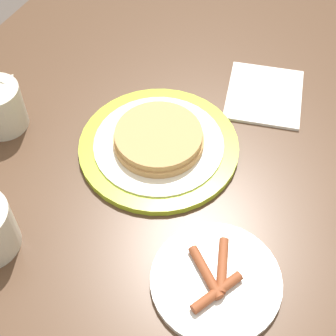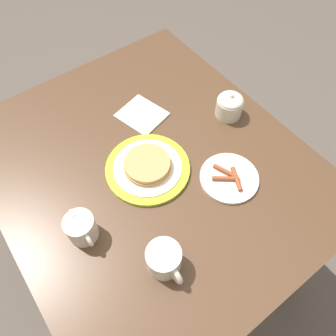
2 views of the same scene
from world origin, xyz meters
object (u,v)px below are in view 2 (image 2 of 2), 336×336
object	(u,v)px
pancake_plate	(148,167)
side_plate_bacon	(229,178)
coffee_mug	(164,260)
napkin	(142,115)
creamer_pitcher	(81,227)
sugar_bowl	(230,105)

from	to	relation	value
pancake_plate	side_plate_bacon	world-z (taller)	pancake_plate
coffee_mug	napkin	bearing A→B (deg)	152.43
creamer_pitcher	napkin	distance (m)	0.47
pancake_plate	side_plate_bacon	xyz separation A→B (m)	(0.18, 0.18, -0.01)
side_plate_bacon	creamer_pitcher	bearing A→B (deg)	-103.47
side_plate_bacon	coffee_mug	world-z (taller)	coffee_mug
pancake_plate	creamer_pitcher	size ratio (longest dim) A/B	2.20
creamer_pitcher	sugar_bowl	xyz separation A→B (m)	(-0.10, 0.63, 0.00)
coffee_mug	creamer_pitcher	bearing A→B (deg)	-147.70
coffee_mug	napkin	size ratio (longest dim) A/B	0.68
pancake_plate	side_plate_bacon	size ratio (longest dim) A/B	1.46
napkin	side_plate_bacon	bearing A→B (deg)	10.50
coffee_mug	sugar_bowl	distance (m)	0.59
pancake_plate	creamer_pitcher	world-z (taller)	creamer_pitcher
coffee_mug	pancake_plate	bearing A→B (deg)	153.76
coffee_mug	side_plate_bacon	bearing A→B (deg)	106.97
creamer_pitcher	sugar_bowl	world-z (taller)	sugar_bowl
pancake_plate	creamer_pitcher	xyz separation A→B (m)	(0.07, -0.27, 0.03)
creamer_pitcher	sugar_bowl	size ratio (longest dim) A/B	1.26
pancake_plate	sugar_bowl	world-z (taller)	sugar_bowl
coffee_mug	sugar_bowl	world-z (taller)	sugar_bowl
pancake_plate	sugar_bowl	size ratio (longest dim) A/B	2.78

